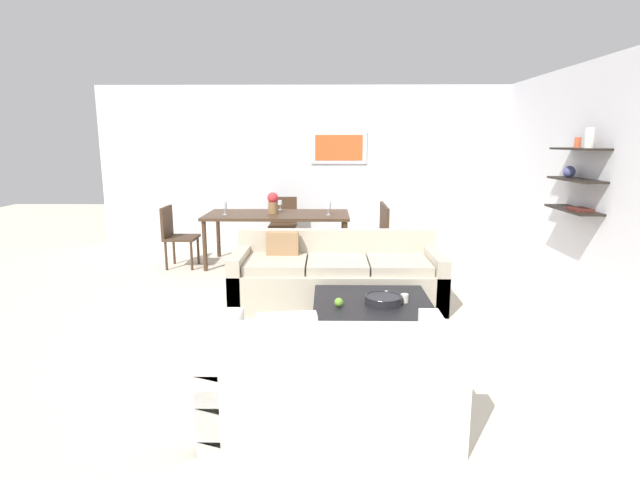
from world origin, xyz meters
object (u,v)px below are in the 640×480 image
at_px(wine_glass_head, 280,203).
at_px(candle_jar, 405,298).
at_px(dining_chair_right_far, 375,228).
at_px(dining_chair_left_near, 175,233).
at_px(apple_on_coffee_table, 339,302).
at_px(dining_chair_head, 283,220).
at_px(loveseat_white, 331,378).
at_px(centerpiece_vase, 273,202).
at_px(coffee_table, 372,323).
at_px(decorative_bowl, 383,299).
at_px(sofa_beige, 336,278).
at_px(wine_glass_left_near, 224,206).
at_px(dining_chair_right_near, 378,233).
at_px(dining_table, 278,218).
at_px(wine_glass_right_near, 329,206).

bearing_deg(wine_glass_head, candle_jar, -66.92).
relative_size(dining_chair_right_far, dining_chair_left_near, 1.00).
relative_size(apple_on_coffee_table, dining_chair_head, 0.09).
distance_m(loveseat_white, centerpiece_vase, 4.30).
xyz_separation_m(coffee_table, decorative_bowl, (0.09, -0.02, 0.23)).
height_order(sofa_beige, wine_glass_left_near, wine_glass_left_near).
bearing_deg(dining_chair_right_near, dining_table, 171.30).
distance_m(apple_on_coffee_table, dining_table, 3.15).
height_order(dining_chair_left_near, wine_glass_right_near, wine_glass_right_near).
bearing_deg(dining_table, dining_chair_right_near, -8.70).
relative_size(dining_chair_right_near, wine_glass_head, 6.14).
relative_size(loveseat_white, wine_glass_right_near, 8.50).
bearing_deg(dining_chair_right_far, wine_glass_head, 171.73).
distance_m(decorative_bowl, centerpiece_vase, 3.26).
height_order(apple_on_coffee_table, wine_glass_right_near, wine_glass_right_near).
distance_m(wine_glass_head, wine_glass_left_near, 0.93).
relative_size(apple_on_coffee_table, wine_glass_head, 0.55).
relative_size(dining_chair_head, wine_glass_head, 6.14).
distance_m(candle_jar, dining_chair_right_near, 2.68).
height_order(decorative_bowl, apple_on_coffee_table, apple_on_coffee_table).
height_order(loveseat_white, dining_chair_right_near, dining_chair_right_near).
height_order(wine_glass_head, centerpiece_vase, centerpiece_vase).
height_order(sofa_beige, dining_table, sofa_beige).
distance_m(decorative_bowl, dining_table, 3.19).
height_order(decorative_bowl, wine_glass_head, wine_glass_head).
bearing_deg(dining_chair_left_near, decorative_bowl, -45.42).
bearing_deg(wine_glass_left_near, wine_glass_head, 36.50).
relative_size(coffee_table, centerpiece_vase, 3.49).
xyz_separation_m(dining_chair_right_near, dining_chair_right_far, (0.00, 0.44, 0.00)).
height_order(apple_on_coffee_table, wine_glass_left_near, wine_glass_left_near).
xyz_separation_m(decorative_bowl, wine_glass_head, (-1.23, 3.36, 0.43)).
xyz_separation_m(dining_chair_right_near, wine_glass_right_near, (-0.70, 0.10, 0.37)).
relative_size(coffee_table, wine_glass_right_near, 5.91).
bearing_deg(loveseat_white, dining_chair_right_near, 80.08).
xyz_separation_m(loveseat_white, dining_chair_left_near, (-2.20, 3.94, 0.21)).
xyz_separation_m(dining_chair_right_near, wine_glass_head, (-1.44, 0.65, 0.35)).
relative_size(sofa_beige, wine_glass_left_near, 12.64).
xyz_separation_m(sofa_beige, decorative_bowl, (0.40, -1.13, 0.13)).
relative_size(candle_jar, dining_chair_right_near, 0.09).
distance_m(dining_chair_right_near, wine_glass_left_near, 2.22).
height_order(dining_chair_head, wine_glass_right_near, wine_glass_right_near).
distance_m(coffee_table, wine_glass_left_near, 3.43).
xyz_separation_m(decorative_bowl, wine_glass_left_near, (-1.97, 2.81, 0.46)).
distance_m(apple_on_coffee_table, centerpiece_vase, 3.20).
distance_m(decorative_bowl, dining_chair_left_near, 3.81).
relative_size(dining_chair_head, centerpiece_vase, 2.85).
xyz_separation_m(dining_chair_right_far, centerpiece_vase, (-1.51, -0.21, 0.41)).
bearing_deg(decorative_bowl, candle_jar, 10.40).
bearing_deg(candle_jar, coffee_table, -177.36).
height_order(coffee_table, dining_table, dining_table).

